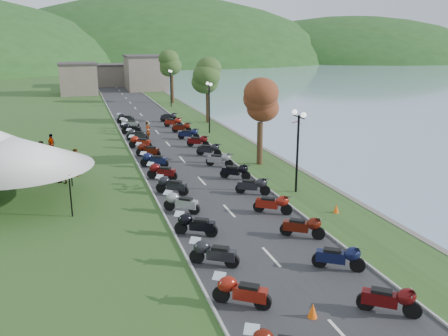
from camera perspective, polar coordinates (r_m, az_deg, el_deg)
road at (r=48.87m, az=-8.06°, el=4.31°), size 7.00×120.00×0.02m
hills_backdrop at (r=207.74m, az=-15.50°, el=12.22°), size 360.00×120.00×76.00m
far_building at (r=92.80m, az=-14.02°, el=10.71°), size 18.00×16.00×5.00m
moto_row_left at (r=30.55m, az=-7.00°, el=-1.26°), size 2.60×51.62×1.10m
moto_row_right at (r=35.08m, az=-0.51°, el=1.03°), size 2.60×43.23×1.10m
vendor_tent_main at (r=29.13m, az=-23.70°, el=-0.33°), size 5.71×5.71×4.00m
tree_lakeside at (r=35.27m, az=4.39°, el=6.18°), size 2.62×2.62×7.28m
pedestrian_a at (r=34.43m, az=-17.15°, el=-0.89°), size 0.77×0.85×1.91m
pedestrian_b at (r=37.89m, az=-20.99°, el=0.21°), size 1.03×0.73×1.91m
traffic_cone_near at (r=17.07m, az=10.62°, el=-16.52°), size 0.35×0.35×0.54m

